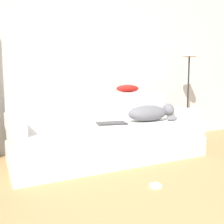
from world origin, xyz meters
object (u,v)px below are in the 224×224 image
Objects in this scene: floor_lamp at (189,68)px; power_adapter at (156,186)px; throw_pillow at (128,88)px; couch at (108,141)px; dog at (151,113)px; laptop at (111,123)px.

floor_lamp reaches higher than power_adapter.
floor_lamp is (0.99, -0.15, 0.31)m from throw_pillow.
couch reaches higher than power_adapter.
throw_pillow is at bearing 98.61° from dog.
floor_lamp is (0.92, 0.33, 0.61)m from dog.
dog reaches higher than couch.
laptop reaches higher than couch.
floor_lamp is at bearing 39.44° from power_adapter.
floor_lamp is at bearing 19.77° from dog.
laptop reaches higher than power_adapter.
power_adapter is at bearing -110.40° from throw_pillow.
laptop is 1.66m from floor_lamp.
throw_pillow is at bearing 55.49° from laptop.
throw_pillow is 1.05m from floor_lamp.
throw_pillow is (-0.07, 0.48, 0.30)m from dog.
dog reaches higher than laptop.
power_adapter is at bearing -140.56° from floor_lamp.
couch is 3.30× the size of dog.
couch is at bearing 89.36° from power_adapter.
dog is 1.20m from power_adapter.
dog is 0.56m from laptop.
dog is at bearing -5.61° from couch.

